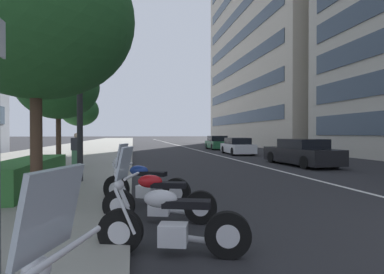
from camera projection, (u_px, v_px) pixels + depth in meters
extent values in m
cube|color=gray|center=(84.00, 149.00, 29.87)|extent=(160.00, 9.93, 0.15)
cube|color=silver|center=(183.00, 147.00, 37.05)|extent=(110.00, 0.16, 0.01)
cylinder|color=silver|center=(69.00, 248.00, 1.43)|extent=(0.57, 0.24, 0.04)
sphere|color=silver|center=(36.00, 269.00, 1.46)|extent=(0.14, 0.14, 0.14)
cube|color=#B2BCC6|center=(51.00, 211.00, 1.44)|extent=(0.45, 0.27, 0.44)
cylinder|color=black|center=(120.00, 231.00, 3.93)|extent=(0.29, 0.63, 0.62)
cylinder|color=silver|center=(120.00, 231.00, 3.93)|extent=(0.21, 0.33, 0.31)
cylinder|color=black|center=(228.00, 235.00, 3.79)|extent=(0.29, 0.63, 0.62)
cylinder|color=silver|center=(228.00, 235.00, 3.79)|extent=(0.21, 0.33, 0.31)
cube|color=silver|center=(173.00, 234.00, 3.86)|extent=(0.36, 0.44, 0.28)
cube|color=black|center=(187.00, 204.00, 3.84)|extent=(0.40, 0.68, 0.10)
ellipsoid|color=#B2B2B7|center=(161.00, 199.00, 3.87)|extent=(0.36, 0.51, 0.24)
cylinder|color=silver|center=(124.00, 211.00, 3.85)|extent=(0.13, 0.32, 0.64)
cylinder|color=silver|center=(128.00, 208.00, 3.99)|extent=(0.13, 0.32, 0.64)
cylinder|color=silver|center=(132.00, 176.00, 3.90)|extent=(0.58, 0.21, 0.04)
sphere|color=silver|center=(119.00, 185.00, 3.92)|extent=(0.14, 0.14, 0.14)
cube|color=#B2BCC6|center=(125.00, 163.00, 3.91)|extent=(0.46, 0.24, 0.44)
cylinder|color=silver|center=(195.00, 239.00, 3.97)|extent=(0.29, 0.68, 0.16)
cylinder|color=black|center=(119.00, 205.00, 5.40)|extent=(0.29, 0.61, 0.60)
cylinder|color=silver|center=(119.00, 205.00, 5.40)|extent=(0.21, 0.33, 0.30)
cylinder|color=black|center=(201.00, 207.00, 5.26)|extent=(0.29, 0.61, 0.60)
cylinder|color=silver|center=(201.00, 207.00, 5.26)|extent=(0.21, 0.33, 0.30)
cube|color=silver|center=(159.00, 207.00, 5.33)|extent=(0.36, 0.44, 0.28)
cube|color=black|center=(169.00, 185.00, 5.30)|extent=(0.40, 0.68, 0.10)
ellipsoid|color=#AD1116|center=(150.00, 181.00, 5.34)|extent=(0.36, 0.51, 0.24)
cylinder|color=silver|center=(122.00, 190.00, 5.31)|extent=(0.13, 0.32, 0.64)
cylinder|color=silver|center=(124.00, 188.00, 5.45)|extent=(0.13, 0.32, 0.64)
cylinder|color=silver|center=(127.00, 165.00, 5.37)|extent=(0.58, 0.21, 0.04)
sphere|color=silver|center=(118.00, 171.00, 5.39)|extent=(0.14, 0.14, 0.14)
cube|color=#B2BCC6|center=(122.00, 155.00, 5.38)|extent=(0.46, 0.24, 0.44)
cylinder|color=silver|center=(175.00, 211.00, 5.44)|extent=(0.28, 0.68, 0.16)
cylinder|color=black|center=(116.00, 189.00, 6.90)|extent=(0.41, 0.63, 0.65)
cylinder|color=silver|center=(116.00, 189.00, 6.90)|extent=(0.27, 0.35, 0.33)
cylinder|color=black|center=(177.00, 192.00, 6.47)|extent=(0.41, 0.63, 0.65)
cylinder|color=silver|center=(177.00, 192.00, 6.47)|extent=(0.27, 0.35, 0.33)
cube|color=silver|center=(145.00, 191.00, 6.68)|extent=(0.41, 0.46, 0.28)
cube|color=black|center=(153.00, 174.00, 6.63)|extent=(0.49, 0.67, 0.10)
ellipsoid|color=navy|center=(139.00, 171.00, 6.73)|extent=(0.43, 0.52, 0.24)
cylinder|color=silver|center=(118.00, 177.00, 6.80)|extent=(0.19, 0.30, 0.64)
cylinder|color=silver|center=(121.00, 176.00, 6.94)|extent=(0.19, 0.30, 0.64)
cylinder|color=silver|center=(122.00, 157.00, 6.84)|extent=(0.55, 0.31, 0.04)
sphere|color=silver|center=(116.00, 162.00, 6.90)|extent=(0.14, 0.14, 0.14)
cylinder|color=silver|center=(159.00, 196.00, 6.74)|extent=(0.40, 0.65, 0.16)
cube|color=black|center=(301.00, 155.00, 15.08)|extent=(4.70, 2.00, 0.75)
cube|color=black|center=(303.00, 144.00, 14.92)|extent=(2.28, 1.75, 0.48)
cylinder|color=black|center=(272.00, 157.00, 16.37)|extent=(0.63, 0.25, 0.62)
cylinder|color=black|center=(297.00, 157.00, 16.77)|extent=(0.63, 0.25, 0.62)
cylinder|color=black|center=(305.00, 162.00, 13.41)|extent=(0.63, 0.25, 0.62)
cylinder|color=black|center=(335.00, 162.00, 13.81)|extent=(0.63, 0.25, 0.62)
cube|color=silver|center=(238.00, 148.00, 23.24)|extent=(4.19, 1.92, 0.68)
cube|color=black|center=(238.00, 141.00, 23.23)|extent=(2.25, 1.70, 0.50)
cylinder|color=black|center=(224.00, 150.00, 24.47)|extent=(0.63, 0.25, 0.62)
cylinder|color=black|center=(241.00, 149.00, 24.71)|extent=(0.63, 0.25, 0.62)
cylinder|color=black|center=(233.00, 152.00, 21.78)|extent=(0.63, 0.25, 0.62)
cylinder|color=black|center=(253.00, 151.00, 22.03)|extent=(0.63, 0.25, 0.62)
cube|color=#236038|center=(217.00, 144.00, 30.85)|extent=(4.24, 2.01, 0.74)
cube|color=black|center=(217.00, 138.00, 30.84)|extent=(2.36, 1.78, 0.55)
cylinder|color=black|center=(207.00, 146.00, 32.08)|extent=(0.63, 0.25, 0.62)
cylinder|color=black|center=(221.00, 146.00, 32.33)|extent=(0.63, 0.25, 0.62)
cylinder|color=black|center=(212.00, 147.00, 29.37)|extent=(0.63, 0.25, 0.62)
cylinder|color=black|center=(228.00, 147.00, 29.62)|extent=(0.63, 0.25, 0.62)
cylinder|color=#232326|center=(80.00, 46.00, 9.06)|extent=(0.18, 0.18, 8.49)
cube|color=gold|center=(77.00, 40.00, 8.71)|extent=(0.56, 0.03, 1.10)
cube|color=gold|center=(82.00, 47.00, 9.40)|extent=(0.56, 0.03, 1.10)
cube|color=#337033|center=(25.00, 174.00, 7.97)|extent=(4.62, 1.10, 0.76)
cylinder|color=#473323|center=(36.00, 150.00, 5.63)|extent=(0.22, 0.22, 2.36)
ellipsoid|color=#265B28|center=(36.00, 16.00, 5.60)|extent=(3.80, 3.80, 3.23)
cylinder|color=#473323|center=(59.00, 141.00, 13.06)|extent=(0.22, 0.22, 2.35)
ellipsoid|color=#265B28|center=(58.00, 85.00, 13.03)|extent=(3.59, 3.59, 3.05)
cylinder|color=#473323|center=(80.00, 139.00, 21.02)|extent=(0.22, 0.22, 2.20)
ellipsoid|color=#265B28|center=(80.00, 110.00, 20.99)|extent=(2.71, 2.71, 2.30)
cube|color=#3F724C|center=(77.00, 159.00, 12.47)|extent=(0.37, 0.40, 0.78)
cube|color=#2D2D33|center=(77.00, 144.00, 12.46)|extent=(0.43, 0.48, 0.54)
sphere|color=beige|center=(77.00, 135.00, 12.46)|extent=(0.21, 0.21, 0.21)
cube|color=#384756|center=(237.00, 118.00, 41.49)|extent=(26.25, 0.08, 1.50)
cube|color=#384756|center=(237.00, 92.00, 41.45)|extent=(26.25, 0.08, 1.50)
cube|color=#384756|center=(237.00, 66.00, 41.41)|extent=(26.25, 0.08, 1.50)
cube|color=#384756|center=(237.00, 39.00, 41.37)|extent=(26.25, 0.08, 1.50)
cube|color=#384756|center=(237.00, 13.00, 41.33)|extent=(26.25, 0.08, 1.50)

